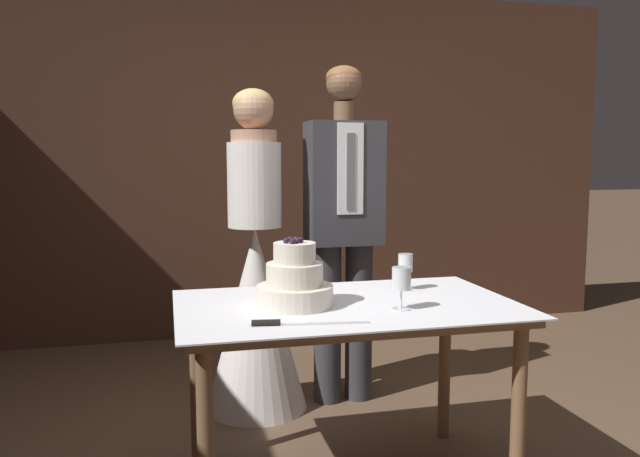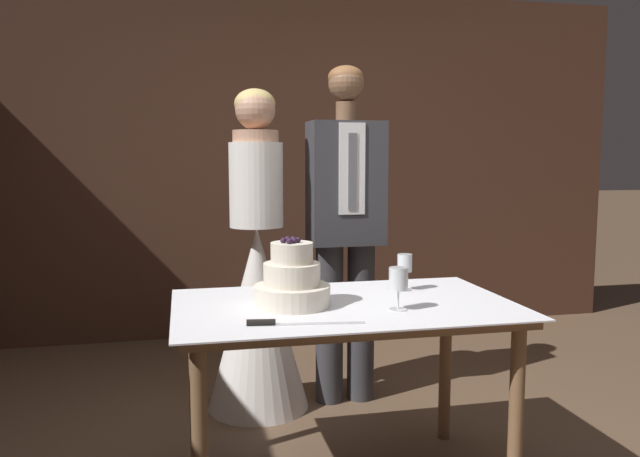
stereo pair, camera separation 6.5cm
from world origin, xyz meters
name	(u,v)px [view 2 (the right image)]	position (x,y,z in m)	size (l,w,h in m)	color
wall_back	(274,165)	(0.00, 2.45, 1.29)	(5.54, 0.12, 2.57)	#472B1E
cake_table	(344,325)	(-0.06, 0.10, 0.67)	(1.34, 0.82, 0.76)	brown
tiered_cake	(292,282)	(-0.27, 0.10, 0.86)	(0.30, 0.30, 0.27)	silver
cake_knife	(283,323)	(-0.35, -0.17, 0.77)	(0.41, 0.08, 0.02)	silver
wine_glass_near	(398,280)	(0.11, -0.05, 0.88)	(0.07, 0.07, 0.16)	silver
wine_glass_middle	(405,265)	(0.25, 0.28, 0.88)	(0.06, 0.06, 0.16)	silver
bride	(257,293)	(-0.30, 0.99, 0.62)	(0.54, 0.54, 1.69)	white
groom	(346,221)	(0.18, 0.99, 1.00)	(0.40, 0.25, 1.82)	#38383D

